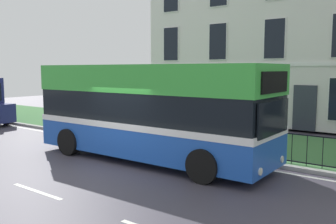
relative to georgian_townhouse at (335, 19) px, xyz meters
The scene contains 4 objects.
ground_plane 16.48m from the georgian_townhouse, 100.35° to the right, with size 60.00×56.00×0.18m.
georgian_townhouse is the anchor object (origin of this frame).
iron_verge_railing 12.96m from the georgian_townhouse, 90.00° to the right, with size 15.30×0.04×0.97m.
single_decker_bus 14.59m from the georgian_townhouse, 100.56° to the right, with size 8.59×2.79×3.23m.
Camera 1 is at (8.06, -6.98, 3.08)m, focal length 39.18 mm.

